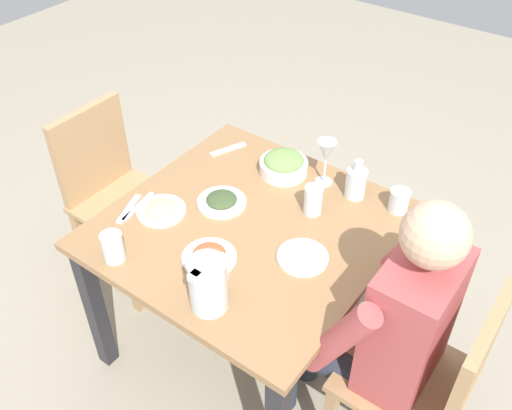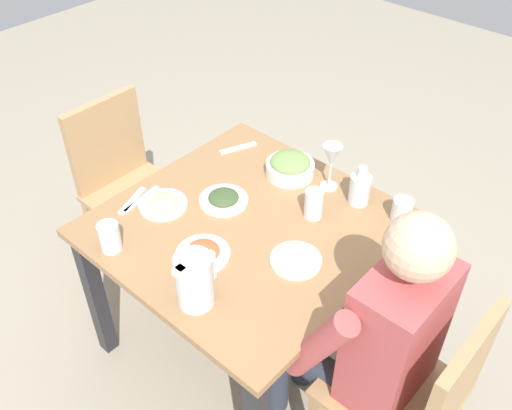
# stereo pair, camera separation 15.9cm
# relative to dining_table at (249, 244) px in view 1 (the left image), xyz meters

# --- Properties ---
(ground_plane) EXTENTS (8.00, 8.00, 0.00)m
(ground_plane) POSITION_rel_dining_table_xyz_m (0.00, 0.00, -0.60)
(ground_plane) COLOR #9E937F
(dining_table) EXTENTS (0.99, 0.99, 0.70)m
(dining_table) POSITION_rel_dining_table_xyz_m (0.00, 0.00, 0.00)
(dining_table) COLOR #997047
(dining_table) RESTS_ON ground_plane
(chair_near) EXTENTS (0.40, 0.40, 0.88)m
(chair_near) POSITION_rel_dining_table_xyz_m (-0.07, -0.79, -0.11)
(chair_near) COLOR tan
(chair_near) RESTS_ON ground_plane
(chair_far) EXTENTS (0.40, 0.40, 0.88)m
(chair_far) POSITION_rel_dining_table_xyz_m (0.01, 0.79, -0.11)
(chair_far) COLOR tan
(chair_far) RESTS_ON ground_plane
(diner_near) EXTENTS (0.48, 0.53, 1.17)m
(diner_near) POSITION_rel_dining_table_xyz_m (-0.07, -0.58, 0.04)
(diner_near) COLOR #B24C4C
(diner_near) RESTS_ON ground_plane
(water_pitcher) EXTENTS (0.16, 0.12, 0.19)m
(water_pitcher) POSITION_rel_dining_table_xyz_m (-0.38, -0.13, 0.20)
(water_pitcher) COLOR silver
(water_pitcher) RESTS_ON dining_table
(salad_bowl) EXTENTS (0.20, 0.20, 0.09)m
(salad_bowl) POSITION_rel_dining_table_xyz_m (0.34, 0.07, 0.14)
(salad_bowl) COLOR white
(salad_bowl) RESTS_ON dining_table
(plate_beans) EXTENTS (0.19, 0.19, 0.04)m
(plate_beans) POSITION_rel_dining_table_xyz_m (-0.14, 0.30, 0.12)
(plate_beans) COLOR white
(plate_beans) RESTS_ON dining_table
(plate_rice_curry) EXTENTS (0.19, 0.19, 0.04)m
(plate_rice_curry) POSITION_rel_dining_table_xyz_m (-0.23, -0.00, 0.12)
(plate_rice_curry) COLOR white
(plate_rice_curry) RESTS_ON dining_table
(plate_yoghurt) EXTENTS (0.18, 0.18, 0.04)m
(plate_yoghurt) POSITION_rel_dining_table_xyz_m (-0.04, -0.26, 0.12)
(plate_yoghurt) COLOR white
(plate_yoghurt) RESTS_ON dining_table
(plate_dolmas) EXTENTS (0.19, 0.19, 0.04)m
(plate_dolmas) POSITION_rel_dining_table_xyz_m (0.03, 0.15, 0.12)
(plate_dolmas) COLOR white
(plate_dolmas) RESTS_ON dining_table
(water_glass_by_pitcher) EXTENTS (0.07, 0.07, 0.11)m
(water_glass_by_pitcher) POSITION_rel_dining_table_xyz_m (0.19, -0.15, 0.16)
(water_glass_by_pitcher) COLOR silver
(water_glass_by_pitcher) RESTS_ON dining_table
(water_glass_center) EXTENTS (0.08, 0.08, 0.09)m
(water_glass_center) POSITION_rel_dining_table_xyz_m (0.40, -0.41, 0.15)
(water_glass_center) COLOR silver
(water_glass_center) RESTS_ON dining_table
(water_glass_far_right) EXTENTS (0.07, 0.07, 0.11)m
(water_glass_far_right) POSITION_rel_dining_table_xyz_m (-0.42, 0.26, 0.16)
(water_glass_far_right) COLOR silver
(water_glass_far_right) RESTS_ON dining_table
(wine_glass) EXTENTS (0.08, 0.08, 0.20)m
(wine_glass) POSITION_rel_dining_table_xyz_m (0.38, -0.09, 0.24)
(wine_glass) COLOR silver
(wine_glass) RESTS_ON dining_table
(oil_carafe) EXTENTS (0.08, 0.08, 0.16)m
(oil_carafe) POSITION_rel_dining_table_xyz_m (0.38, -0.23, 0.16)
(oil_carafe) COLOR silver
(oil_carafe) RESTS_ON dining_table
(fork_near) EXTENTS (0.17, 0.09, 0.01)m
(fork_near) POSITION_rel_dining_table_xyz_m (0.33, 0.36, 0.11)
(fork_near) COLOR silver
(fork_near) RESTS_ON dining_table
(knife_near) EXTENTS (0.19, 0.05, 0.01)m
(knife_near) POSITION_rel_dining_table_xyz_m (-0.18, 0.40, 0.11)
(knife_near) COLOR silver
(knife_near) RESTS_ON dining_table
(fork_far) EXTENTS (0.17, 0.08, 0.01)m
(fork_far) POSITION_rel_dining_table_xyz_m (-0.21, 0.41, 0.11)
(fork_far) COLOR silver
(fork_far) RESTS_ON dining_table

